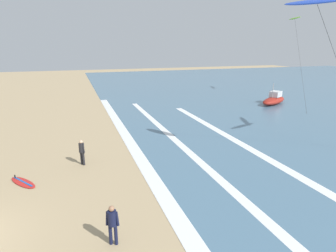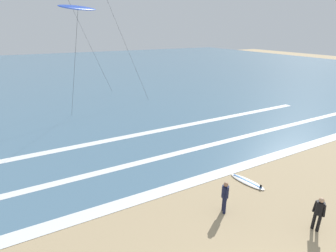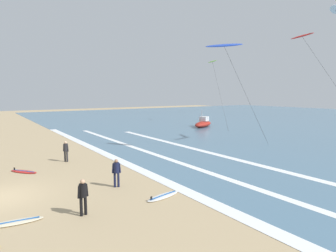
{
  "view_description": "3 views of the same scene",
  "coord_description": "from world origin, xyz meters",
  "px_view_note": "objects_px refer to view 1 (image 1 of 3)",
  "views": [
    {
      "loc": [
        10.3,
        4.67,
        7.01
      ],
      "look_at": [
        -0.24,
        8.33,
        3.74
      ],
      "focal_mm": 28.97,
      "sensor_mm": 36.0,
      "label": 1
    },
    {
      "loc": [
        -5.26,
        -1.94,
        8.01
      ],
      "look_at": [
        0.59,
        8.88,
        3.37
      ],
      "focal_mm": 27.69,
      "sensor_mm": 36.0,
      "label": 2
    },
    {
      "loc": [
        16.23,
        -0.81,
        5.26
      ],
      "look_at": [
        1.54,
        9.13,
        3.21
      ],
      "focal_mm": 30.55,
      "sensor_mm": 36.0,
      "label": 3
    }
  ],
  "objects_px": {
    "surfer_right_near": "(82,150)",
    "surfer_background_far": "(112,222)",
    "surfboard_near_water": "(23,182)",
    "kite_blue_high_right": "(317,3)",
    "offshore_boat": "(274,100)",
    "kite_lime_low_near": "(295,19)"
  },
  "relations": [
    {
      "from": "surfer_right_near",
      "to": "surfer_background_far",
      "type": "xyz_separation_m",
      "value": [
        7.7,
        0.77,
        0.0
      ]
    },
    {
      "from": "surfer_background_far",
      "to": "offshore_boat",
      "type": "height_order",
      "value": "offshore_boat"
    },
    {
      "from": "surfer_background_far",
      "to": "kite_blue_high_right",
      "type": "xyz_separation_m",
      "value": [
        -3.37,
        11.51,
        8.26
      ]
    },
    {
      "from": "offshore_boat",
      "to": "kite_blue_high_right",
      "type": "bearing_deg",
      "value": -36.22
    },
    {
      "from": "surfer_right_near",
      "to": "kite_blue_high_right",
      "type": "bearing_deg",
      "value": 70.55
    },
    {
      "from": "kite_blue_high_right",
      "to": "surfer_right_near",
      "type": "bearing_deg",
      "value": -109.45
    },
    {
      "from": "kite_blue_high_right",
      "to": "offshore_boat",
      "type": "bearing_deg",
      "value": 143.78
    },
    {
      "from": "surfer_right_near",
      "to": "surfer_background_far",
      "type": "height_order",
      "value": "same"
    },
    {
      "from": "surfboard_near_water",
      "to": "kite_blue_high_right",
      "type": "xyz_separation_m",
      "value": [
        2.91,
        15.41,
        9.18
      ]
    },
    {
      "from": "kite_lime_low_near",
      "to": "offshore_boat",
      "type": "xyz_separation_m",
      "value": [
        4.96,
        -6.32,
        -10.22
      ]
    },
    {
      "from": "kite_lime_low_near",
      "to": "surfer_right_near",
      "type": "bearing_deg",
      "value": -61.58
    },
    {
      "from": "offshore_boat",
      "to": "surfer_right_near",
      "type": "bearing_deg",
      "value": -64.53
    },
    {
      "from": "surfer_background_far",
      "to": "offshore_boat",
      "type": "xyz_separation_m",
      "value": [
        -19.01,
        22.96,
        -0.4
      ]
    },
    {
      "from": "kite_blue_high_right",
      "to": "offshore_boat",
      "type": "height_order",
      "value": "kite_blue_high_right"
    },
    {
      "from": "surfer_right_near",
      "to": "surfboard_near_water",
      "type": "bearing_deg",
      "value": -65.57
    },
    {
      "from": "surfer_background_far",
      "to": "kite_blue_high_right",
      "type": "distance_m",
      "value": 14.56
    },
    {
      "from": "surfer_background_far",
      "to": "surfboard_near_water",
      "type": "xyz_separation_m",
      "value": [
        -6.28,
        -3.91,
        -0.91
      ]
    },
    {
      "from": "kite_blue_high_right",
      "to": "surfer_background_far",
      "type": "bearing_deg",
      "value": -73.67
    },
    {
      "from": "surfboard_near_water",
      "to": "offshore_boat",
      "type": "distance_m",
      "value": 29.73
    },
    {
      "from": "surfer_background_far",
      "to": "surfboard_near_water",
      "type": "bearing_deg",
      "value": -148.12
    },
    {
      "from": "kite_lime_low_near",
      "to": "kite_blue_high_right",
      "type": "bearing_deg",
      "value": -40.79
    },
    {
      "from": "surfboard_near_water",
      "to": "kite_blue_high_right",
      "type": "height_order",
      "value": "kite_blue_high_right"
    }
  ]
}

